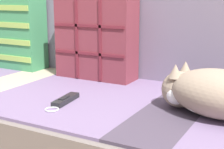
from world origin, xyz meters
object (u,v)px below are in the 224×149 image
Objects in this scene: couch at (69,134)px; throw_pillow_striped at (9,31)px; game_remote_near at (65,100)px; sleeping_cat at (211,93)px; throw_pillow_quilted at (96,38)px.

couch is 5.00× the size of throw_pillow_striped.
sleeping_cat is at bearing 13.76° from game_remote_near.
throw_pillow_quilted reaches higher than game_remote_near.
throw_pillow_quilted is at bearing 0.05° from throw_pillow_striped.
throw_pillow_striped is 2.09× the size of game_remote_near.
game_remote_near is (0.10, -0.38, -0.18)m from throw_pillow_quilted.
throw_pillow_quilted is 0.91× the size of throw_pillow_striped.
game_remote_near reaches higher than couch.
game_remote_near is at bearing -56.71° from couch.
couch is 0.69m from throw_pillow_striped.
throw_pillow_quilted reaches higher than couch.
game_remote_near is at bearing -30.97° from throw_pillow_striped.
throw_pillow_striped is at bearing 158.33° from couch.
sleeping_cat reaches higher than couch.
throw_pillow_quilted reaches higher than sleeping_cat.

